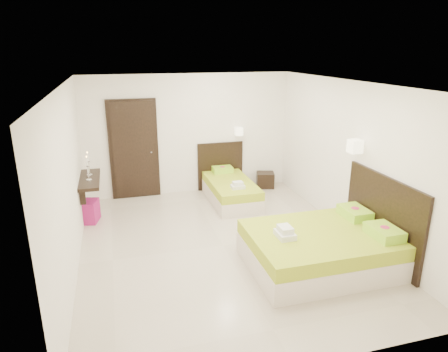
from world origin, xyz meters
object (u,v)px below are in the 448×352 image
object	(u,v)px
nightstand	(265,180)
ottoman	(87,211)
bed_single	(230,188)
bed_double	(325,246)

from	to	relation	value
nightstand	ottoman	distance (m)	4.02
bed_single	nightstand	xyz separation A→B (m)	(1.03, 0.58, -0.09)
bed_single	ottoman	xyz separation A→B (m)	(-2.89, -0.34, -0.06)
bed_double	nightstand	xyz separation A→B (m)	(0.44, 3.53, -0.13)
bed_double	ottoman	size ratio (longest dim) A/B	5.18
bed_double	ottoman	xyz separation A→B (m)	(-3.48, 2.61, -0.11)
nightstand	bed_single	bearing A→B (deg)	-134.57
bed_double	ottoman	world-z (taller)	bed_double
bed_single	bed_double	size ratio (longest dim) A/B	0.83
bed_double	nightstand	distance (m)	3.56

